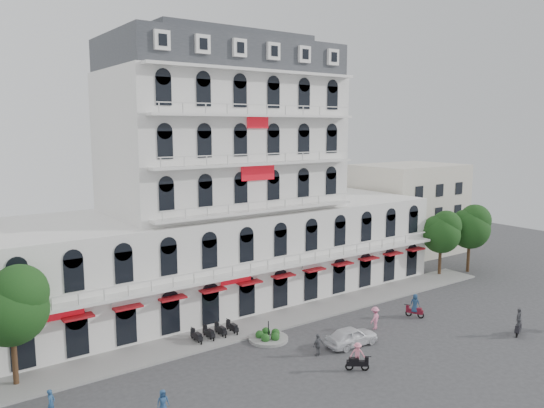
{
  "coord_description": "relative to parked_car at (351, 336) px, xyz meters",
  "views": [
    {
      "loc": [
        -26.32,
        -27.29,
        17.05
      ],
      "look_at": [
        0.2,
        10.0,
        10.35
      ],
      "focal_mm": 35.0,
      "sensor_mm": 36.0,
      "label": 1
    }
  ],
  "objects": [
    {
      "name": "rider_east",
      "position": [
        9.02,
        1.23,
        0.33
      ],
      "size": [
        0.95,
        1.59,
        2.18
      ],
      "rotation": [
        0.0,
        0.0,
        2.01
      ],
      "color": "maroon",
      "rests_on": "ground"
    },
    {
      "name": "parked_car",
      "position": [
        0.0,
        0.0,
        0.0
      ],
      "size": [
        4.52,
        2.0,
        1.51
      ],
      "primitive_type": "imported",
      "rotation": [
        0.0,
        0.0,
        1.52
      ],
      "color": "white",
      "rests_on": "ground"
    },
    {
      "name": "ground",
      "position": [
        -1.73,
        -1.38,
        -0.76
      ],
      "size": [
        120.0,
        120.0,
        0.0
      ],
      "primitive_type": "plane",
      "color": "#38383A",
      "rests_on": "ground"
    },
    {
      "name": "pedestrian_mid",
      "position": [
        -3.36,
        0.08,
        0.09
      ],
      "size": [
        1.02,
        0.5,
        1.69
      ],
      "primitive_type": "imported",
      "rotation": [
        0.0,
        0.0,
        3.23
      ],
      "color": "#57595F",
      "rests_on": "ground"
    },
    {
      "name": "rider_center",
      "position": [
        -2.7,
        -3.4,
        0.33
      ],
      "size": [
        1.41,
        1.2,
        2.08
      ],
      "rotation": [
        0.0,
        0.0,
        5.62
      ],
      "color": "black",
      "rests_on": "ground"
    },
    {
      "name": "tree_east_outer",
      "position": [
        26.33,
        7.61,
        4.79
      ],
      "size": [
        4.65,
        4.65,
        8.05
      ],
      "color": "#382314",
      "rests_on": "ground"
    },
    {
      "name": "flank_building_east",
      "position": [
        28.27,
        18.62,
        5.24
      ],
      "size": [
        14.0,
        10.0,
        12.0
      ],
      "primitive_type": "cube",
      "color": "beige",
      "rests_on": "ground"
    },
    {
      "name": "tree_east_inner",
      "position": [
        22.33,
        8.61,
        4.46
      ],
      "size": [
        4.4,
        4.37,
        7.57
      ],
      "color": "#382314",
      "rests_on": "ground"
    },
    {
      "name": "rider_northeast",
      "position": [
        12.67,
        -6.46,
        0.41
      ],
      "size": [
        1.62,
        0.88,
        2.31
      ],
      "rotation": [
        0.0,
        0.0,
        3.52
      ],
      "color": "black",
      "rests_on": "ground"
    },
    {
      "name": "pedestrian_left",
      "position": [
        -16.21,
        -0.76,
        -0.0
      ],
      "size": [
        0.79,
        0.57,
        1.51
      ],
      "primitive_type": "imported",
      "rotation": [
        0.0,
        0.0,
        -0.13
      ],
      "color": "navy",
      "rests_on": "ground"
    },
    {
      "name": "pedestrian_far",
      "position": [
        -21.73,
        2.82,
        0.09
      ],
      "size": [
        0.7,
        0.73,
        1.69
      ],
      "primitive_type": "imported",
      "rotation": [
        0.0,
        0.0,
        0.9
      ],
      "color": "navy",
      "rests_on": "ground"
    },
    {
      "name": "main_building",
      "position": [
        -1.73,
        16.62,
        9.2
      ],
      "size": [
        45.0,
        15.0,
        25.8
      ],
      "color": "silver",
      "rests_on": "ground"
    },
    {
      "name": "tree_west_inner",
      "position": [
        -22.67,
        8.11,
        4.93
      ],
      "size": [
        4.76,
        4.76,
        8.25
      ],
      "color": "#382314",
      "rests_on": "ground"
    },
    {
      "name": "parked_scooter_row",
      "position": [
        -8.08,
        7.42,
        -0.76
      ],
      "size": [
        4.4,
        1.8,
        1.1
      ],
      "primitive_type": null,
      "color": "black",
      "rests_on": "ground"
    },
    {
      "name": "sidewalk",
      "position": [
        -1.73,
        7.62,
        -0.68
      ],
      "size": [
        53.0,
        4.0,
        0.16
      ],
      "primitive_type": "cube",
      "color": "gray",
      "rests_on": "ground"
    },
    {
      "name": "traffic_island",
      "position": [
        -4.73,
        4.63,
        -0.5
      ],
      "size": [
        3.2,
        3.2,
        1.6
      ],
      "color": "gray",
      "rests_on": "ground"
    },
    {
      "name": "pedestrian_right",
      "position": [
        4.04,
        1.36,
        0.21
      ],
      "size": [
        1.4,
        1.03,
        1.93
      ],
      "primitive_type": "imported",
      "rotation": [
        0.0,
        0.0,
        3.42
      ],
      "color": "pink",
      "rests_on": "ground"
    }
  ]
}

